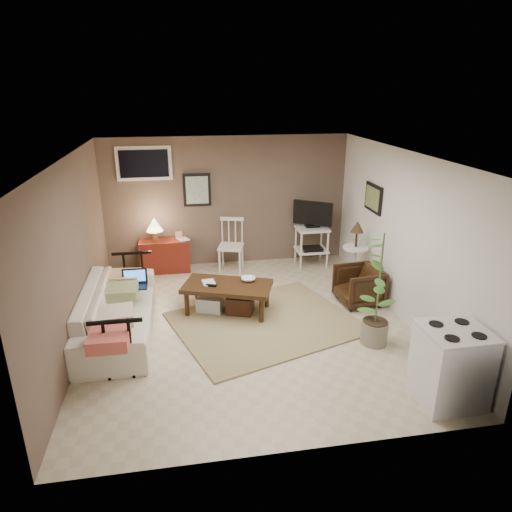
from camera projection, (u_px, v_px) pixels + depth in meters
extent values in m
plane|color=#C1B293|center=(248.00, 324.00, 6.59)|extent=(5.00, 5.00, 0.00)
cube|color=black|center=(197.00, 190.00, 8.28)|extent=(0.50, 0.03, 0.60)
cube|color=black|center=(373.00, 198.00, 7.37)|extent=(0.03, 0.60, 0.45)
cube|color=silver|center=(144.00, 164.00, 7.96)|extent=(0.96, 0.03, 0.60)
cube|color=#9B875A|center=(265.00, 323.00, 6.59)|extent=(2.96, 2.66, 0.02)
cube|color=#3A240F|center=(227.00, 286.00, 6.77)|extent=(1.44, 1.06, 0.06)
cylinder|color=#3A240F|center=(187.00, 304.00, 6.72)|extent=(0.07, 0.07, 0.41)
cylinder|color=#3A240F|center=(261.00, 310.00, 6.53)|extent=(0.07, 0.07, 0.41)
cylinder|color=#3A240F|center=(197.00, 290.00, 7.17)|extent=(0.07, 0.07, 0.41)
cylinder|color=#3A240F|center=(267.00, 296.00, 6.99)|extent=(0.07, 0.07, 0.41)
cube|color=black|center=(211.00, 285.00, 6.69)|extent=(0.17, 0.11, 0.02)
cube|color=#462519|center=(240.00, 304.00, 6.84)|extent=(0.46, 0.43, 0.28)
cube|color=silver|center=(211.00, 303.00, 6.92)|extent=(0.46, 0.43, 0.24)
imported|color=silver|center=(117.00, 303.00, 6.21)|extent=(0.67, 2.31, 0.90)
cube|color=black|center=(135.00, 287.00, 6.53)|extent=(0.35, 0.24, 0.02)
cube|color=black|center=(135.00, 276.00, 6.61)|extent=(0.35, 0.02, 0.22)
cube|color=#3471ED|center=(135.00, 276.00, 6.60)|extent=(0.30, 0.00, 0.18)
cube|color=maroon|center=(165.00, 256.00, 8.38)|extent=(0.89, 0.40, 0.60)
cylinder|color=#B99247|center=(155.00, 236.00, 8.18)|extent=(0.10, 0.10, 0.20)
cone|color=#FFF3B7|center=(154.00, 224.00, 8.10)|extent=(0.30, 0.30, 0.24)
cube|color=tan|center=(179.00, 235.00, 8.31)|extent=(0.12, 0.02, 0.15)
cube|color=silver|center=(231.00, 247.00, 8.36)|extent=(0.53, 0.53, 0.04)
cylinder|color=silver|center=(219.00, 262.00, 8.28)|extent=(0.04, 0.04, 0.43)
cylinder|color=silver|center=(240.00, 263.00, 8.25)|extent=(0.04, 0.04, 0.43)
cylinder|color=silver|center=(223.00, 255.00, 8.63)|extent=(0.04, 0.04, 0.43)
cylinder|color=silver|center=(242.00, 256.00, 8.60)|extent=(0.04, 0.04, 0.43)
cube|color=silver|center=(232.00, 219.00, 8.37)|extent=(0.43, 0.15, 0.06)
cube|color=silver|center=(312.00, 229.00, 8.52)|extent=(0.58, 0.48, 0.04)
cube|color=silver|center=(311.00, 250.00, 8.67)|extent=(0.58, 0.48, 0.03)
cylinder|color=silver|center=(301.00, 251.00, 8.42)|extent=(0.04, 0.04, 0.74)
cylinder|color=silver|center=(328.00, 249.00, 8.50)|extent=(0.04, 0.04, 0.74)
cylinder|color=silver|center=(296.00, 244.00, 8.79)|extent=(0.04, 0.04, 0.74)
cylinder|color=silver|center=(321.00, 242.00, 8.87)|extent=(0.04, 0.04, 0.74)
cube|color=black|center=(312.00, 226.00, 8.50)|extent=(0.27, 0.15, 0.03)
cube|color=black|center=(313.00, 213.00, 8.41)|extent=(0.65, 0.45, 0.45)
cube|color=#EA975B|center=(313.00, 213.00, 8.41)|extent=(0.54, 0.35, 0.36)
cube|color=black|center=(312.00, 250.00, 8.61)|extent=(0.37, 0.27, 0.11)
cylinder|color=silver|center=(353.00, 284.00, 7.88)|extent=(0.30, 0.30, 0.03)
cylinder|color=silver|center=(354.00, 266.00, 7.76)|extent=(0.06, 0.06, 0.64)
cylinder|color=silver|center=(356.00, 248.00, 7.65)|extent=(0.43, 0.43, 0.03)
cylinder|color=black|center=(356.00, 239.00, 7.59)|extent=(0.04, 0.04, 0.28)
cone|color=#3B2918|center=(357.00, 226.00, 7.52)|extent=(0.21, 0.21, 0.19)
imported|color=black|center=(359.00, 284.00, 7.11)|extent=(0.65, 0.69, 0.65)
cylinder|color=gray|center=(374.00, 332.00, 6.05)|extent=(0.35, 0.35, 0.31)
cylinder|color=#4C602D|center=(380.00, 279.00, 5.78)|extent=(0.02, 0.02, 1.22)
cube|color=silver|center=(451.00, 367.00, 4.85)|extent=(0.65, 0.60, 0.84)
cube|color=silver|center=(457.00, 331.00, 4.70)|extent=(0.67, 0.62, 0.03)
cylinder|color=black|center=(452.00, 338.00, 4.53)|extent=(0.15, 0.15, 0.01)
cylinder|color=black|center=(479.00, 336.00, 4.58)|extent=(0.15, 0.15, 0.01)
cylinder|color=black|center=(436.00, 324.00, 4.80)|extent=(0.15, 0.15, 0.01)
cylinder|color=black|center=(462.00, 322.00, 4.85)|extent=(0.15, 0.15, 0.01)
imported|color=#3A240F|center=(248.00, 274.00, 6.85)|extent=(0.22, 0.08, 0.21)
imported|color=#3A240F|center=(202.00, 276.00, 6.73)|extent=(0.18, 0.04, 0.25)
imported|color=#3A240F|center=(178.00, 234.00, 8.21)|extent=(0.18, 0.08, 0.24)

